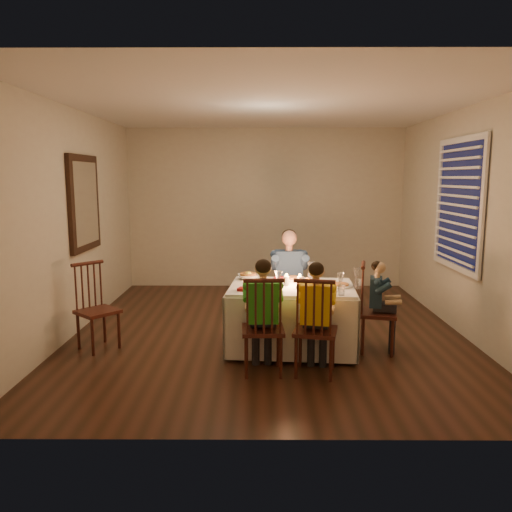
{
  "coord_description": "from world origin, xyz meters",
  "views": [
    {
      "loc": [
        -0.11,
        -5.73,
        1.81
      ],
      "look_at": [
        -0.14,
        0.15,
        0.88
      ],
      "focal_mm": 35.0,
      "sensor_mm": 36.0,
      "label": 1
    }
  ],
  "objects_px": {
    "chair_adult": "(288,329)",
    "adult": "(288,329)",
    "child_green": "(263,372)",
    "child_teal": "(376,351)",
    "chair_near_left": "(263,372)",
    "chair_near_right": "(315,374)",
    "chair_extra": "(100,349)",
    "dining_table": "(291,304)",
    "serving_bowl": "(248,277)",
    "child_yellow": "(315,374)",
    "chair_end": "(376,351)"
  },
  "relations": [
    {
      "from": "chair_near_left",
      "to": "chair_near_right",
      "type": "distance_m",
      "value": 0.48
    },
    {
      "from": "chair_near_right",
      "to": "adult",
      "type": "xyz_separation_m",
      "value": [
        -0.16,
        1.4,
        0.0
      ]
    },
    {
      "from": "chair_near_right",
      "to": "child_teal",
      "type": "bearing_deg",
      "value": -127.06
    },
    {
      "from": "child_green",
      "to": "child_teal",
      "type": "distance_m",
      "value": 1.34
    },
    {
      "from": "chair_end",
      "to": "adult",
      "type": "relative_size",
      "value": 0.78
    },
    {
      "from": "chair_near_left",
      "to": "child_teal",
      "type": "distance_m",
      "value": 1.34
    },
    {
      "from": "dining_table",
      "to": "adult",
      "type": "distance_m",
      "value": 0.85
    },
    {
      "from": "adult",
      "to": "child_yellow",
      "type": "height_order",
      "value": "adult"
    },
    {
      "from": "chair_end",
      "to": "child_green",
      "type": "bearing_deg",
      "value": 128.67
    },
    {
      "from": "chair_near_left",
      "to": "chair_near_right",
      "type": "bearing_deg",
      "value": 173.49
    },
    {
      "from": "dining_table",
      "to": "chair_near_right",
      "type": "distance_m",
      "value": 0.87
    },
    {
      "from": "chair_near_right",
      "to": "serving_bowl",
      "type": "height_order",
      "value": "serving_bowl"
    },
    {
      "from": "chair_end",
      "to": "chair_near_right",
      "type": "bearing_deg",
      "value": 143.44
    },
    {
      "from": "dining_table",
      "to": "child_teal",
      "type": "distance_m",
      "value": 1.02
    },
    {
      "from": "adult",
      "to": "child_green",
      "type": "distance_m",
      "value": 1.4
    },
    {
      "from": "chair_extra",
      "to": "serving_bowl",
      "type": "height_order",
      "value": "serving_bowl"
    },
    {
      "from": "dining_table",
      "to": "adult",
      "type": "xyz_separation_m",
      "value": [
        0.01,
        0.7,
        -0.49
      ]
    },
    {
      "from": "chair_end",
      "to": "chair_extra",
      "type": "bearing_deg",
      "value": 101.49
    },
    {
      "from": "serving_bowl",
      "to": "chair_near_right",
      "type": "bearing_deg",
      "value": -58.15
    },
    {
      "from": "chair_extra",
      "to": "child_teal",
      "type": "height_order",
      "value": "child_teal"
    },
    {
      "from": "chair_adult",
      "to": "adult",
      "type": "bearing_deg",
      "value": 0.0
    },
    {
      "from": "chair_extra",
      "to": "child_green",
      "type": "height_order",
      "value": "child_green"
    },
    {
      "from": "dining_table",
      "to": "chair_near_right",
      "type": "relative_size",
      "value": 1.49
    },
    {
      "from": "chair_near_left",
      "to": "child_green",
      "type": "xyz_separation_m",
      "value": [
        0.0,
        0.0,
        0.0
      ]
    },
    {
      "from": "chair_near_left",
      "to": "adult",
      "type": "relative_size",
      "value": 0.78
    },
    {
      "from": "chair_adult",
      "to": "adult",
      "type": "relative_size",
      "value": 0.78
    },
    {
      "from": "chair_extra",
      "to": "chair_adult",
      "type": "bearing_deg",
      "value": -28.72
    },
    {
      "from": "chair_end",
      "to": "child_yellow",
      "type": "bearing_deg",
      "value": 143.44
    },
    {
      "from": "chair_adult",
      "to": "child_green",
      "type": "distance_m",
      "value": 1.4
    },
    {
      "from": "chair_end",
      "to": "chair_extra",
      "type": "xyz_separation_m",
      "value": [
        -2.94,
        0.06,
        0.0
      ]
    },
    {
      "from": "chair_end",
      "to": "chair_extra",
      "type": "relative_size",
      "value": 1.01
    },
    {
      "from": "dining_table",
      "to": "child_yellow",
      "type": "height_order",
      "value": "dining_table"
    },
    {
      "from": "chair_end",
      "to": "adult",
      "type": "height_order",
      "value": "adult"
    },
    {
      "from": "chair_adult",
      "to": "chair_near_left",
      "type": "bearing_deg",
      "value": -105.08
    },
    {
      "from": "chair_near_right",
      "to": "child_green",
      "type": "height_order",
      "value": "child_green"
    },
    {
      "from": "chair_extra",
      "to": "child_yellow",
      "type": "relative_size",
      "value": 0.87
    },
    {
      "from": "chair_adult",
      "to": "child_green",
      "type": "xyz_separation_m",
      "value": [
        -0.32,
        -1.36,
        0.0
      ]
    },
    {
      "from": "dining_table",
      "to": "child_green",
      "type": "height_order",
      "value": "dining_table"
    },
    {
      "from": "chair_end",
      "to": "child_teal",
      "type": "relative_size",
      "value": 0.97
    },
    {
      "from": "child_yellow",
      "to": "chair_end",
      "type": "bearing_deg",
      "value": -127.06
    },
    {
      "from": "chair_adult",
      "to": "chair_near_right",
      "type": "height_order",
      "value": "same"
    },
    {
      "from": "child_yellow",
      "to": "serving_bowl",
      "type": "xyz_separation_m",
      "value": [
        -0.64,
        1.03,
        0.71
      ]
    },
    {
      "from": "serving_bowl",
      "to": "child_green",
      "type": "bearing_deg",
      "value": -81.01
    },
    {
      "from": "chair_near_left",
      "to": "adult",
      "type": "distance_m",
      "value": 1.4
    },
    {
      "from": "dining_table",
      "to": "adult",
      "type": "relative_size",
      "value": 1.16
    },
    {
      "from": "chair_near_right",
      "to": "serving_bowl",
      "type": "xyz_separation_m",
      "value": [
        -0.64,
        1.03,
        0.71
      ]
    },
    {
      "from": "chair_end",
      "to": "chair_extra",
      "type": "distance_m",
      "value": 2.94
    },
    {
      "from": "chair_adult",
      "to": "chair_end",
      "type": "relative_size",
      "value": 1.0
    },
    {
      "from": "child_green",
      "to": "child_teal",
      "type": "xyz_separation_m",
      "value": [
        1.2,
        0.59,
        0.0
      ]
    },
    {
      "from": "dining_table",
      "to": "serving_bowl",
      "type": "relative_size",
      "value": 6.08
    }
  ]
}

